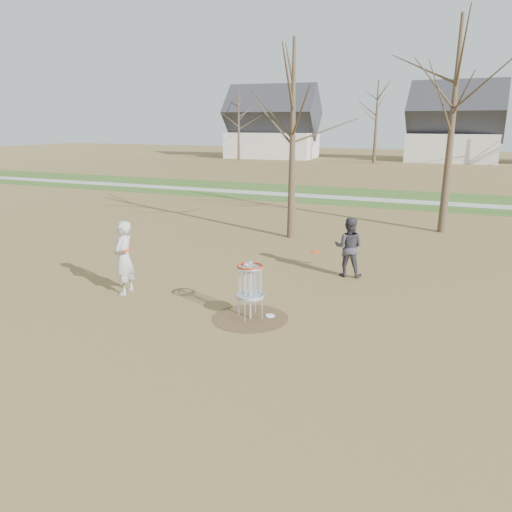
{
  "coord_description": "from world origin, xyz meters",
  "views": [
    {
      "loc": [
        4.47,
        -10.01,
        4.46
      ],
      "look_at": [
        -0.5,
        1.5,
        1.1
      ],
      "focal_mm": 35.0,
      "sensor_mm": 36.0,
      "label": 1
    }
  ],
  "objects": [
    {
      "name": "dirt_circle",
      "position": [
        0.0,
        0.0,
        0.01
      ],
      "size": [
        1.8,
        1.8,
        0.01
      ],
      "primitive_type": "cylinder",
      "color": "#47331E",
      "rests_on": "ground"
    },
    {
      "name": "player_standing",
      "position": [
        -3.81,
        0.32,
        0.99
      ],
      "size": [
        0.59,
        0.79,
        1.98
      ],
      "primitive_type": "imported",
      "rotation": [
        0.0,
        0.0,
        -1.39
      ],
      "color": "#B0B0B0",
      "rests_on": "ground"
    },
    {
      "name": "bare_trees",
      "position": [
        1.78,
        35.79,
        5.35
      ],
      "size": [
        52.62,
        44.98,
        9.0
      ],
      "color": "#382B1E",
      "rests_on": "ground"
    },
    {
      "name": "disc_golf_basket",
      "position": [
        0.0,
        0.0,
        0.91
      ],
      "size": [
        0.64,
        0.64,
        1.35
      ],
      "color": "#9EA3AD",
      "rests_on": "ground"
    },
    {
      "name": "ground",
      "position": [
        0.0,
        0.0,
        0.0
      ],
      "size": [
        160.0,
        160.0,
        0.0
      ],
      "primitive_type": "plane",
      "color": "brown",
      "rests_on": "ground"
    },
    {
      "name": "green_band",
      "position": [
        0.0,
        21.0,
        0.01
      ],
      "size": [
        160.0,
        8.0,
        0.01
      ],
      "primitive_type": "cube",
      "color": "#2D5119",
      "rests_on": "ground"
    },
    {
      "name": "footpath",
      "position": [
        0.0,
        20.0,
        0.01
      ],
      "size": [
        160.0,
        1.5,
        0.01
      ],
      "primitive_type": "cube",
      "color": "#9E9E99",
      "rests_on": "green_band"
    },
    {
      "name": "discs_in_play",
      "position": [
        -1.27,
        1.31,
        1.19
      ],
      "size": [
        4.61,
        2.48,
        0.15
      ],
      "color": "#FF450D",
      "rests_on": "ground"
    },
    {
      "name": "houses_row",
      "position": [
        4.32,
        52.56,
        3.52
      ],
      "size": [
        56.51,
        10.01,
        7.26
      ],
      "color": "silver",
      "rests_on": "ground"
    },
    {
      "name": "player_throwing",
      "position": [
        1.31,
        4.25,
        0.89
      ],
      "size": [
        0.92,
        0.75,
        1.78
      ],
      "primitive_type": "imported",
      "rotation": [
        0.0,
        0.0,
        3.23
      ],
      "color": "#343338",
      "rests_on": "ground"
    },
    {
      "name": "disc_grounded",
      "position": [
        0.38,
        0.3,
        0.02
      ],
      "size": [
        0.22,
        0.22,
        0.02
      ],
      "primitive_type": "cylinder",
      "color": "white",
      "rests_on": "dirt_circle"
    }
  ]
}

